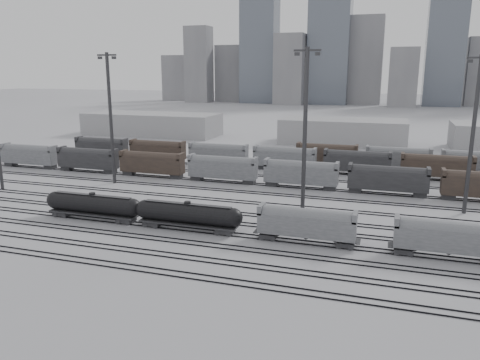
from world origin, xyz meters
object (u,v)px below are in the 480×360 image
(tank_car_a, at_px, (93,205))
(tank_car_b, at_px, (188,214))
(hopper_car_a, at_px, (306,222))
(light_mast_c, at_px, (305,128))
(hopper_car_b, at_px, (451,236))

(tank_car_a, distance_m, tank_car_b, 16.64)
(hopper_car_a, bearing_deg, light_mast_c, 102.49)
(hopper_car_a, relative_size, light_mast_c, 0.50)
(tank_car_b, bearing_deg, hopper_car_b, 0.00)
(hopper_car_b, bearing_deg, light_mast_c, 146.87)
(hopper_car_a, distance_m, light_mast_c, 18.31)
(hopper_car_a, xyz_separation_m, hopper_car_b, (18.36, 0.00, 0.03))
(tank_car_a, height_order, hopper_car_b, hopper_car_b)
(tank_car_b, xyz_separation_m, light_mast_c, (14.83, 14.01, 11.92))
(tank_car_b, relative_size, hopper_car_a, 1.27)
(tank_car_a, relative_size, tank_car_b, 1.00)
(light_mast_c, bearing_deg, tank_car_b, -136.63)
(tank_car_b, distance_m, hopper_car_b, 36.30)
(tank_car_b, height_order, hopper_car_a, hopper_car_a)
(tank_car_b, relative_size, hopper_car_b, 1.25)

